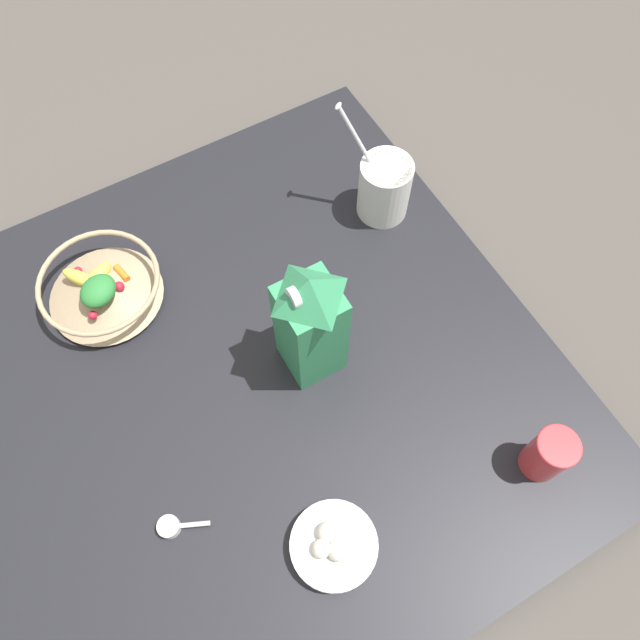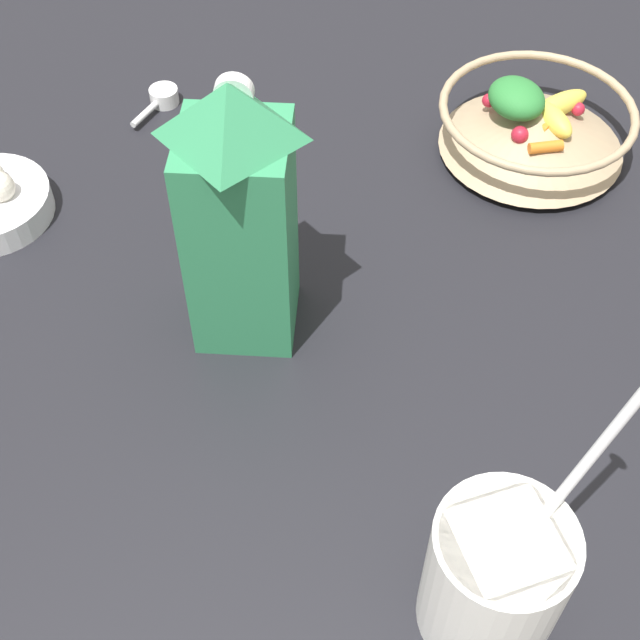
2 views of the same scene
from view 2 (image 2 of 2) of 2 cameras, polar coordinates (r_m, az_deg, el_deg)
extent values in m
plane|color=#4C4742|center=(1.02, -2.47, 4.12)|extent=(6.00, 6.00, 0.00)
cube|color=black|center=(1.01, -2.51, 5.00)|extent=(1.08, 1.08, 0.04)
cylinder|color=tan|center=(1.11, 13.24, 10.58)|extent=(0.12, 0.12, 0.01)
cone|color=tan|center=(1.09, 13.53, 11.85)|extent=(0.22, 0.22, 0.05)
torus|color=tan|center=(1.08, 13.80, 12.95)|extent=(0.23, 0.23, 0.01)
ellipsoid|color=#EFD64C|center=(1.11, 15.08, 13.18)|extent=(0.08, 0.07, 0.03)
ellipsoid|color=#EFD64C|center=(1.08, 14.63, 12.34)|extent=(0.06, 0.07, 0.03)
cylinder|color=orange|center=(1.05, 14.25, 10.69)|extent=(0.04, 0.02, 0.01)
cylinder|color=orange|center=(1.08, 13.46, 12.15)|extent=(0.04, 0.04, 0.02)
cylinder|color=orange|center=(1.10, 12.91, 12.86)|extent=(0.02, 0.04, 0.01)
sphere|color=red|center=(1.10, 10.76, 13.64)|extent=(0.02, 0.02, 0.02)
sphere|color=red|center=(1.11, 13.14, 13.42)|extent=(0.02, 0.02, 0.02)
sphere|color=red|center=(1.06, 12.67, 11.50)|extent=(0.02, 0.02, 0.02)
sphere|color=red|center=(1.11, 16.18, 12.84)|extent=(0.02, 0.02, 0.02)
ellipsoid|color=#2D7F38|center=(1.07, 12.47, 13.68)|extent=(0.09, 0.09, 0.04)
cube|color=#338C59|center=(0.82, -5.05, 5.29)|extent=(0.09, 0.09, 0.23)
pyramid|color=#338C59|center=(0.73, -5.83, 13.20)|extent=(0.09, 0.09, 0.05)
cylinder|color=white|center=(0.75, -5.54, 14.25)|extent=(0.03, 0.01, 0.03)
cylinder|color=white|center=(0.69, 11.07, -15.97)|extent=(0.10, 0.10, 0.13)
cylinder|color=white|center=(0.65, 11.80, -14.02)|extent=(0.10, 0.10, 0.02)
cylinder|color=silver|center=(0.64, 15.83, -9.86)|extent=(0.09, 0.07, 0.18)
cylinder|color=white|center=(1.17, -9.95, 13.94)|extent=(0.04, 0.04, 0.02)
cylinder|color=white|center=(1.15, -11.17, 12.80)|extent=(0.03, 0.05, 0.01)
sphere|color=silver|center=(1.04, -19.78, 8.15)|extent=(0.03, 0.03, 0.03)
camera|label=1|loc=(1.00, -62.36, 59.07)|focal=35.00mm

